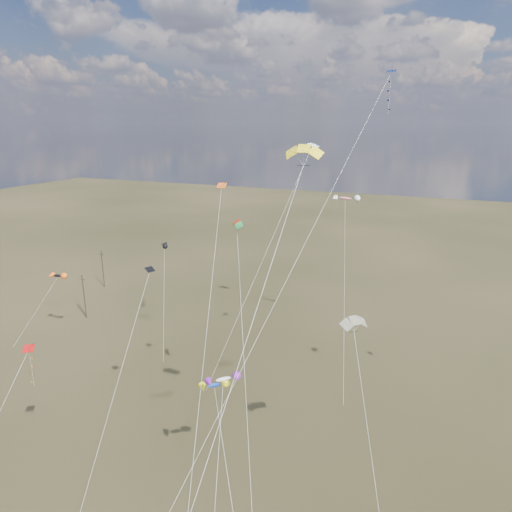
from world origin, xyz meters
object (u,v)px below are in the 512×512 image
at_px(parafoil_yellow, 303,151).
at_px(novelty_black_orange, 57,276).
at_px(utility_pole_near, 84,296).
at_px(utility_pole_far, 103,268).

xyz_separation_m(parafoil_yellow, novelty_black_orange, (-45.34, 18.71, -21.07)).
bearing_deg(parafoil_yellow, novelty_black_orange, 157.58).
distance_m(utility_pole_near, novelty_black_orange, 9.79).
distance_m(utility_pole_near, parafoil_yellow, 60.60).
xyz_separation_m(utility_pole_near, parafoil_yellow, (47.47, -25.88, 27.38)).
xyz_separation_m(utility_pole_near, novelty_black_orange, (2.13, -7.17, 6.31)).
bearing_deg(novelty_black_orange, utility_pole_near, 106.51).
bearing_deg(utility_pole_far, novelty_black_orange, -64.44).
distance_m(utility_pole_far, novelty_black_orange, 24.30).
height_order(utility_pole_near, utility_pole_far, same).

